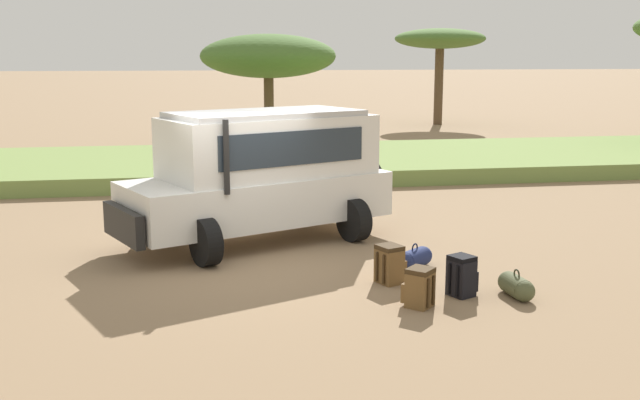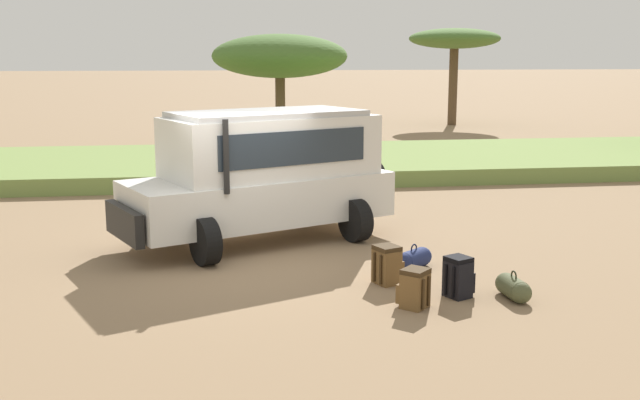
# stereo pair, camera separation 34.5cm
# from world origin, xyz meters

# --- Properties ---
(ground_plane) EXTENTS (320.00, 320.00, 0.00)m
(ground_plane) POSITION_xyz_m (0.00, 0.00, 0.00)
(ground_plane) COLOR #8C7051
(grass_bank) EXTENTS (120.00, 7.00, 0.44)m
(grass_bank) POSITION_xyz_m (0.00, 10.09, 0.22)
(grass_bank) COLOR olive
(grass_bank) RESTS_ON ground_plane
(safari_vehicle) EXTENTS (5.38, 3.84, 2.44)m
(safari_vehicle) POSITION_xyz_m (0.40, 1.39, 1.29)
(safari_vehicle) COLOR silver
(safari_vehicle) RESTS_ON ground_plane
(backpack_beside_front_wheel) EXTENTS (0.49, 0.49, 0.56)m
(backpack_beside_front_wheel) POSITION_xyz_m (2.17, -2.74, 0.27)
(backpack_beside_front_wheel) COLOR brown
(backpack_beside_front_wheel) RESTS_ON ground_plane
(backpack_cluster_center) EXTENTS (0.49, 0.47, 0.60)m
(backpack_cluster_center) POSITION_xyz_m (2.06, -1.60, 0.29)
(backpack_cluster_center) COLOR brown
(backpack_cluster_center) RESTS_ON ground_plane
(backpack_near_rear_wheel) EXTENTS (0.47, 0.44, 0.60)m
(backpack_near_rear_wheel) POSITION_xyz_m (2.93, -2.38, 0.29)
(backpack_near_rear_wheel) COLOR black
(backpack_near_rear_wheel) RESTS_ON ground_plane
(duffel_bag_low_black_case) EXTENTS (0.70, 0.63, 0.42)m
(duffel_bag_low_black_case) POSITION_xyz_m (2.68, -0.88, 0.16)
(duffel_bag_low_black_case) COLOR navy
(duffel_bag_low_black_case) RESTS_ON ground_plane
(duffel_bag_soft_canvas) EXTENTS (0.35, 0.78, 0.42)m
(duffel_bag_soft_canvas) POSITION_xyz_m (3.69, -2.57, 0.16)
(duffel_bag_soft_canvas) COLOR #4C5133
(duffel_bag_soft_canvas) RESTS_ON ground_plane
(acacia_tree_centre_back) EXTENTS (5.03, 4.50, 4.22)m
(acacia_tree_centre_back) POSITION_xyz_m (2.03, 15.74, 3.39)
(acacia_tree_centre_back) COLOR brown
(acacia_tree_centre_back) RESTS_ON ground_plane
(acacia_tree_right_mid) EXTENTS (4.50, 4.20, 4.74)m
(acacia_tree_right_mid) POSITION_xyz_m (11.40, 23.86, 4.16)
(acacia_tree_right_mid) COLOR brown
(acacia_tree_right_mid) RESTS_ON ground_plane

